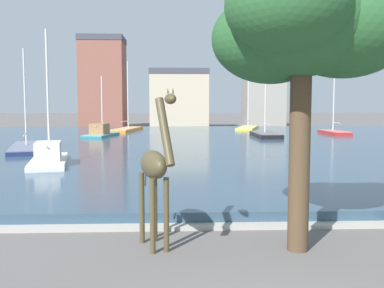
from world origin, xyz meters
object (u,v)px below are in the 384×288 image
(sailboat_teal, at_px, (102,135))
(sailboat_orange, at_px, (129,131))
(sailboat_red, at_px, (332,134))
(sailboat_black, at_px, (264,136))
(sailboat_white, at_px, (50,161))
(sailboat_navy, at_px, (27,149))
(shade_tree, at_px, (305,27))
(sailboat_yellow, at_px, (248,129))
(giraffe_statue, at_px, (155,168))

(sailboat_teal, bearing_deg, sailboat_orange, 78.44)
(sailboat_teal, relative_size, sailboat_red, 0.96)
(sailboat_black, height_order, sailboat_white, sailboat_black)
(sailboat_teal, bearing_deg, sailboat_red, 5.64)
(sailboat_teal, xyz_separation_m, sailboat_black, (16.07, -1.18, -0.09))
(sailboat_teal, xyz_separation_m, sailboat_red, (24.15, 2.38, -0.13))
(sailboat_red, height_order, sailboat_orange, sailboat_orange)
(sailboat_orange, bearing_deg, sailboat_red, -16.18)
(sailboat_white, distance_m, sailboat_navy, 8.65)
(sailboat_black, relative_size, shade_tree, 1.23)
(sailboat_teal, bearing_deg, sailboat_navy, -106.52)
(sailboat_orange, bearing_deg, shade_tree, -78.85)
(sailboat_yellow, bearing_deg, sailboat_red, -51.19)
(sailboat_black, height_order, sailboat_navy, sailboat_black)
(sailboat_white, bearing_deg, sailboat_red, 42.93)
(sailboat_yellow, relative_size, sailboat_orange, 1.00)
(giraffe_statue, xyz_separation_m, sailboat_teal, (-6.52, 33.97, -1.58))
(sailboat_red, xyz_separation_m, sailboat_yellow, (-7.52, 9.35, -0.04))
(sailboat_black, height_order, sailboat_orange, sailboat_black)
(sailboat_white, bearing_deg, sailboat_navy, 115.35)
(sailboat_orange, distance_m, shade_tree, 44.25)
(sailboat_red, height_order, sailboat_navy, sailboat_navy)
(sailboat_yellow, xyz_separation_m, sailboat_orange, (-14.81, -2.87, 0.02))
(shade_tree, bearing_deg, sailboat_teal, 106.75)
(sailboat_orange, bearing_deg, giraffe_statue, -83.74)
(sailboat_white, relative_size, sailboat_navy, 0.82)
(sailboat_white, height_order, shade_tree, sailboat_white)
(giraffe_statue, bearing_deg, sailboat_teal, 100.86)
(sailboat_white, bearing_deg, giraffe_statue, -65.27)
(giraffe_statue, xyz_separation_m, sailboat_black, (9.56, 32.79, -1.67))
(shade_tree, bearing_deg, sailboat_red, 69.30)
(sailboat_teal, distance_m, sailboat_orange, 9.05)
(sailboat_orange, bearing_deg, sailboat_white, -93.43)
(sailboat_navy, bearing_deg, sailboat_teal, 73.48)
(sailboat_white, xyz_separation_m, sailboat_red, (24.06, 22.39, -0.13))
(sailboat_teal, bearing_deg, giraffe_statue, -79.14)
(sailboat_teal, relative_size, shade_tree, 0.90)
(sailboat_navy, relative_size, shade_tree, 1.33)
(sailboat_yellow, bearing_deg, sailboat_teal, -144.78)
(sailboat_orange, bearing_deg, sailboat_yellow, 10.98)
(sailboat_teal, xyz_separation_m, sailboat_white, (0.08, -20.00, 0.01))
(giraffe_statue, height_order, shade_tree, shade_tree)
(giraffe_statue, relative_size, sailboat_yellow, 0.46)
(sailboat_teal, height_order, sailboat_orange, sailboat_orange)
(giraffe_statue, distance_m, sailboat_red, 40.44)
(sailboat_black, bearing_deg, sailboat_yellow, 87.56)
(giraffe_statue, bearing_deg, sailboat_yellow, 77.53)
(sailboat_black, relative_size, sailboat_white, 1.12)
(giraffe_statue, distance_m, sailboat_black, 34.19)
(sailboat_navy, bearing_deg, sailboat_white, -64.65)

